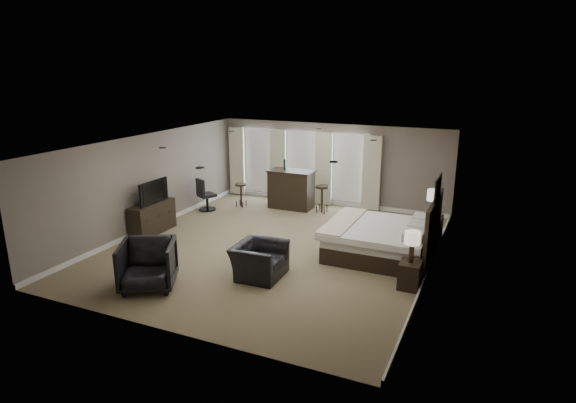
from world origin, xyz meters
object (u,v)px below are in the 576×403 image
at_px(armchair_near, 259,255).
at_px(bar_stool_left, 241,195).
at_px(bed, 384,225).
at_px(bar_counter, 291,189).
at_px(nightstand_near, 410,275).
at_px(bar_stool_right, 322,199).
at_px(tv, 151,200).
at_px(nightstand_far, 431,229).
at_px(dresser, 152,218).
at_px(armchair_far, 148,263).
at_px(lamp_far, 433,203).
at_px(lamp_near, 412,247).
at_px(desk_chair, 207,194).

bearing_deg(armchair_near, bar_stool_left, 31.67).
xyz_separation_m(bed, bar_counter, (-3.58, 2.77, -0.15)).
xyz_separation_m(nightstand_near, bar_stool_right, (-3.41, 4.14, 0.15)).
bearing_deg(bar_stool_left, tv, -106.96).
relative_size(bed, tv, 2.20).
bearing_deg(bed, bar_counter, 142.31).
bearing_deg(nightstand_far, bed, -121.54).
xyz_separation_m(tv, bar_stool_left, (0.95, 3.12, -0.52)).
xyz_separation_m(dresser, armchair_far, (2.11, -2.71, 0.12)).
distance_m(bed, nightstand_near, 1.77).
xyz_separation_m(lamp_far, armchair_far, (-4.81, -5.05, -0.48)).
bearing_deg(dresser, bed, 8.36).
bearing_deg(lamp_near, desk_chair, 156.56).
distance_m(dresser, bar_counter, 4.40).
bearing_deg(armchair_near, desk_chair, 43.44).
distance_m(lamp_near, bar_counter, 6.15).
distance_m(bar_counter, bar_stool_left, 1.61).
bearing_deg(bar_stool_right, desk_chair, -159.99).
height_order(lamp_near, bar_counter, bar_counter).
bearing_deg(bar_stool_right, bar_counter, 175.76).
bearing_deg(bar_stool_right, lamp_far, -19.95).
xyz_separation_m(nightstand_near, bar_stool_left, (-5.97, 3.68, 0.10)).
relative_size(bar_stool_right, desk_chair, 0.83).
relative_size(tv, armchair_far, 1.00).
bearing_deg(bar_counter, armchair_far, -93.03).
distance_m(nightstand_near, lamp_near, 0.60).
bearing_deg(bar_stool_left, desk_chair, -135.79).
bearing_deg(desk_chair, bar_stool_right, -132.26).
bearing_deg(dresser, bar_counter, 56.17).
height_order(tv, armchair_far, armchair_far).
bearing_deg(desk_chair, nightstand_near, -175.70).
bearing_deg(bar_stool_right, lamp_near, -50.50).
relative_size(bar_counter, bar_stool_left, 1.84).
bearing_deg(lamp_near, lamp_far, 90.00).
height_order(lamp_near, desk_chair, lamp_near).
relative_size(lamp_near, desk_chair, 0.64).
relative_size(lamp_far, tv, 0.64).
bearing_deg(dresser, lamp_far, 18.66).
xyz_separation_m(armchair_near, bar_stool_left, (-2.94, 4.42, -0.11)).
relative_size(tv, bar_counter, 0.77).
distance_m(nightstand_near, bar_stool_left, 7.01).
height_order(armchair_far, bar_stool_left, armchair_far).
relative_size(dresser, tv, 1.32).
distance_m(bed, desk_chair, 6.04).
xyz_separation_m(nightstand_near, lamp_far, (0.00, 2.90, 0.74)).
relative_size(dresser, bar_stool_right, 1.69).
height_order(nightstand_far, bar_stool_right, bar_stool_right).
bearing_deg(bed, bar_stool_left, 156.30).
relative_size(lamp_near, bar_stool_left, 0.86).
bearing_deg(armchair_near, armchair_far, 126.39).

